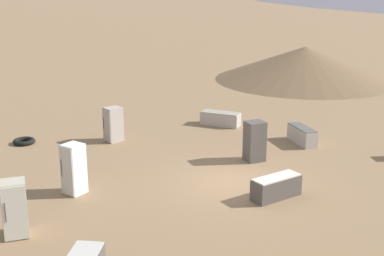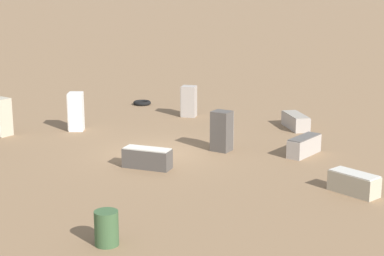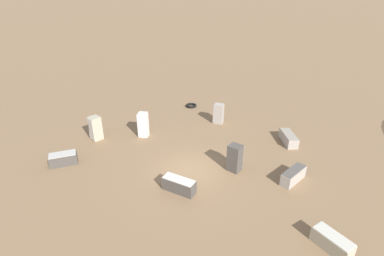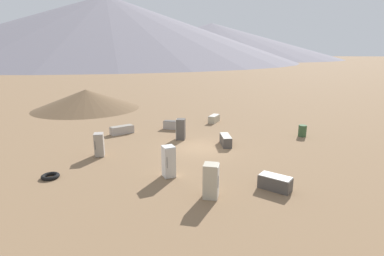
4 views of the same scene
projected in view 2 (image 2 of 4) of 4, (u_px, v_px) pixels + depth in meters
The scene contains 11 objects.
ground_plane at pixel (159, 154), 25.36m from camera, with size 1000.00×1000.00×0.00m, color #846647.
discarded_fridge_0 at pixel (296, 121), 29.52m from camera, with size 1.70×1.98×0.67m.
discarded_fridge_1 at pixel (304, 146), 25.13m from camera, with size 1.83×0.72×0.74m.
discarded_fridge_2 at pixel (76, 112), 28.98m from camera, with size 0.90×0.90×1.75m.
discarded_fridge_3 at pixel (354, 183), 20.69m from camera, with size 0.83×1.69×0.70m.
discarded_fridge_5 at pixel (1, 117), 28.07m from camera, with size 0.78×0.77×1.67m.
discarded_fridge_6 at pixel (147, 158), 23.43m from camera, with size 1.24×1.88×0.75m.
discarded_fridge_7 at pixel (189, 101), 31.88m from camera, with size 0.86×0.92×1.54m.
discarded_fridge_8 at pixel (222, 131), 25.66m from camera, with size 0.82×0.85×1.63m.
scrap_tire at pixel (142, 103), 34.95m from camera, with size 0.96×0.96×0.21m.
rusty_barrel at pixel (106, 228), 16.72m from camera, with size 0.64×0.64×0.93m.
Camera 2 is at (17.10, 17.49, 6.90)m, focal length 60.00 mm.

